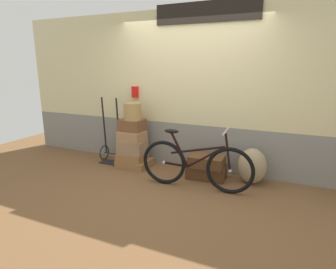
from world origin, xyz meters
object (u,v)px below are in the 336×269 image
object	(u,v)px
suitcase_5	(206,172)
wicker_basket	(133,111)
suitcase_1	(132,156)
suitcase_3	(132,136)
suitcase_4	(132,125)
suitcase_0	(135,163)
bicycle	(195,165)
suitcase_2	(133,147)
luggage_trolley	(112,147)
burlap_sack	(252,166)
suitcase_6	(207,161)

from	to	relation	value
suitcase_5	wicker_basket	xyz separation A→B (m)	(-1.34, -0.02, 0.89)
suitcase_1	suitcase_3	distance (m)	0.37
suitcase_4	suitcase_5	size ratio (longest dim) A/B	0.69
suitcase_0	suitcase_5	world-z (taller)	suitcase_5
suitcase_4	bicycle	bearing A→B (deg)	-16.71
suitcase_2	suitcase_4	size ratio (longest dim) A/B	1.09
suitcase_0	luggage_trolley	world-z (taller)	luggage_trolley
luggage_trolley	bicycle	distance (m)	1.89
suitcase_5	suitcase_3	bearing A→B (deg)	176.74
wicker_basket	burlap_sack	distance (m)	2.15
suitcase_6	bicycle	xyz separation A→B (m)	(-0.05, -0.43, 0.07)
suitcase_3	suitcase_4	bearing A→B (deg)	125.54
suitcase_3	burlap_sack	size ratio (longest dim) A/B	0.78
suitcase_2	suitcase_3	world-z (taller)	suitcase_3
luggage_trolley	suitcase_0	bearing A→B (deg)	-6.61
suitcase_1	wicker_basket	xyz separation A→B (m)	(0.03, 0.01, 0.81)
suitcase_2	luggage_trolley	distance (m)	0.52
suitcase_0	bicycle	bearing A→B (deg)	-18.52
suitcase_5	wicker_basket	world-z (taller)	wicker_basket
suitcase_3	wicker_basket	size ratio (longest dim) A/B	1.46
suitcase_1	burlap_sack	xyz separation A→B (m)	(2.06, 0.10, 0.09)
suitcase_4	suitcase_3	bearing A→B (deg)	-55.98
suitcase_4	suitcase_5	world-z (taller)	suitcase_4
bicycle	burlap_sack	bearing A→B (deg)	35.90
suitcase_0	suitcase_4	world-z (taller)	suitcase_4
suitcase_3	burlap_sack	bearing A→B (deg)	6.69
suitcase_5	bicycle	distance (m)	0.52
suitcase_2	suitcase_5	bearing A→B (deg)	-1.43
suitcase_1	suitcase_4	world-z (taller)	suitcase_4
suitcase_2	suitcase_3	distance (m)	0.20
suitcase_4	wicker_basket	distance (m)	0.25
bicycle	suitcase_1	bearing A→B (deg)	162.26
suitcase_5	suitcase_4	bearing A→B (deg)	175.26
suitcase_3	luggage_trolley	size ratio (longest dim) A/B	0.36
suitcase_3	bicycle	size ratio (longest dim) A/B	0.26
suitcase_3	suitcase_5	distance (m)	1.43
suitcase_3	suitcase_5	world-z (taller)	suitcase_3
suitcase_1	suitcase_6	bearing A→B (deg)	-3.63
suitcase_4	luggage_trolley	world-z (taller)	luggage_trolley
burlap_sack	suitcase_1	bearing A→B (deg)	-177.10
suitcase_0	suitcase_2	xyz separation A→B (m)	(-0.03, -0.01, 0.30)
bicycle	luggage_trolley	bearing A→B (deg)	164.68
suitcase_1	suitcase_5	world-z (taller)	suitcase_1
suitcase_3	suitcase_5	size ratio (longest dim) A/B	0.71
suitcase_0	suitcase_3	world-z (taller)	suitcase_3
burlap_sack	suitcase_5	bearing A→B (deg)	-173.71
bicycle	suitcase_4	bearing A→B (deg)	161.12
luggage_trolley	bicycle	world-z (taller)	luggage_trolley
luggage_trolley	bicycle	size ratio (longest dim) A/B	0.72
suitcase_4	suitcase_5	bearing A→B (deg)	2.01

